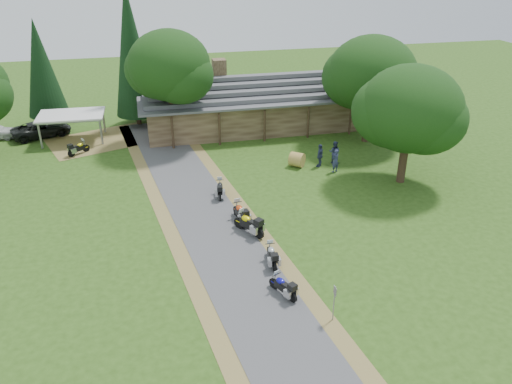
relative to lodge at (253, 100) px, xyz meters
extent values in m
plane|color=#2B4914|center=(-6.00, -24.00, -2.45)|extent=(120.00, 120.00, 0.00)
plane|color=#424245|center=(-6.50, -20.00, -2.45)|extent=(51.95, 51.95, 0.00)
imported|color=black|center=(-19.34, 1.12, -1.40)|extent=(4.10, 5.96, 2.10)
imported|color=navy|center=(3.64, -12.16, -1.37)|extent=(0.74, 0.65, 2.15)
imported|color=navy|center=(4.20, -10.50, -1.38)|extent=(0.75, 0.70, 2.14)
imported|color=navy|center=(2.85, -10.90, -1.36)|extent=(0.73, 0.76, 2.18)
cylinder|color=olive|center=(1.12, -10.49, -1.88)|extent=(1.52, 1.53, 1.13)
cone|color=black|center=(-10.74, 2.72, 4.02)|extent=(3.95, 3.95, 12.95)
cone|color=black|center=(-19.01, 4.66, 2.48)|extent=(3.72, 3.72, 9.86)
camera|label=1|loc=(-10.11, -44.83, 13.30)|focal=35.00mm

